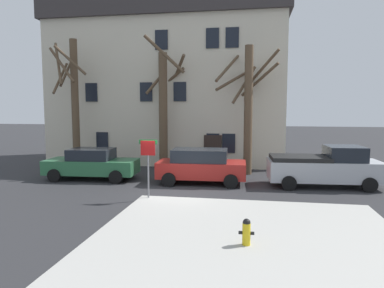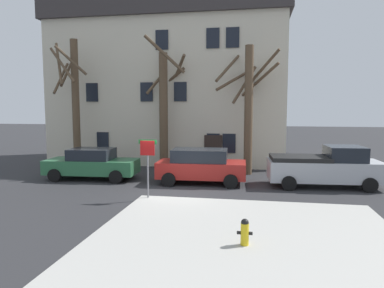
{
  "view_description": "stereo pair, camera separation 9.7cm",
  "coord_description": "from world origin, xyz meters",
  "px_view_note": "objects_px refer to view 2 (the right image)",
  "views": [
    {
      "loc": [
        3.16,
        -14.75,
        3.8
      ],
      "look_at": [
        0.17,
        2.69,
        1.98
      ],
      "focal_mm": 32.99,
      "sensor_mm": 36.0,
      "label": 1
    },
    {
      "loc": [
        3.25,
        -14.73,
        3.8
      ],
      "look_at": [
        0.17,
        2.69,
        1.98
      ],
      "focal_mm": 32.99,
      "sensor_mm": 36.0,
      "label": 2
    }
  ],
  "objects_px": {
    "street_sign_pole": "(148,158)",
    "fire_hydrant": "(245,231)",
    "tree_bare_mid": "(164,106)",
    "car_green_sedan": "(92,164)",
    "pickup_truck_silver": "(325,167)",
    "tree_bare_near": "(74,99)",
    "bicycle_leaning": "(100,164)",
    "building_main": "(170,77)",
    "car_red_wagon": "(201,166)",
    "tree_bare_far": "(248,103)"
  },
  "relations": [
    {
      "from": "street_sign_pole",
      "to": "fire_hydrant",
      "type": "bearing_deg",
      "value": -47.42
    },
    {
      "from": "tree_bare_mid",
      "to": "car_green_sedan",
      "type": "height_order",
      "value": "tree_bare_mid"
    },
    {
      "from": "car_green_sedan",
      "to": "pickup_truck_silver",
      "type": "bearing_deg",
      "value": 1.16
    },
    {
      "from": "tree_bare_near",
      "to": "street_sign_pole",
      "type": "distance_m",
      "value": 9.81
    },
    {
      "from": "bicycle_leaning",
      "to": "car_green_sedan",
      "type": "bearing_deg",
      "value": -74.29
    },
    {
      "from": "bicycle_leaning",
      "to": "tree_bare_near",
      "type": "bearing_deg",
      "value": 166.24
    },
    {
      "from": "street_sign_pole",
      "to": "bicycle_leaning",
      "type": "distance_m",
      "value": 8.03
    },
    {
      "from": "pickup_truck_silver",
      "to": "fire_hydrant",
      "type": "bearing_deg",
      "value": -113.32
    },
    {
      "from": "building_main",
      "to": "car_red_wagon",
      "type": "distance_m",
      "value": 9.78
    },
    {
      "from": "street_sign_pole",
      "to": "bicycle_leaning",
      "type": "xyz_separation_m",
      "value": [
        -4.93,
        6.18,
        -1.4
      ]
    },
    {
      "from": "tree_bare_near",
      "to": "car_red_wagon",
      "type": "xyz_separation_m",
      "value": [
        8.41,
        -3.01,
        -3.44
      ]
    },
    {
      "from": "street_sign_pole",
      "to": "tree_bare_far",
      "type": "bearing_deg",
      "value": 59.92
    },
    {
      "from": "building_main",
      "to": "tree_bare_mid",
      "type": "distance_m",
      "value": 4.46
    },
    {
      "from": "tree_bare_far",
      "to": "car_green_sedan",
      "type": "height_order",
      "value": "tree_bare_far"
    },
    {
      "from": "tree_bare_far",
      "to": "fire_hydrant",
      "type": "bearing_deg",
      "value": -89.13
    },
    {
      "from": "building_main",
      "to": "pickup_truck_silver",
      "type": "distance_m",
      "value": 12.95
    },
    {
      "from": "street_sign_pole",
      "to": "car_green_sedan",
      "type": "bearing_deg",
      "value": 139.06
    },
    {
      "from": "building_main",
      "to": "tree_bare_mid",
      "type": "relative_size",
      "value": 2.07
    },
    {
      "from": "pickup_truck_silver",
      "to": "street_sign_pole",
      "type": "height_order",
      "value": "street_sign_pole"
    },
    {
      "from": "tree_bare_near",
      "to": "tree_bare_far",
      "type": "height_order",
      "value": "tree_bare_near"
    },
    {
      "from": "pickup_truck_silver",
      "to": "fire_hydrant",
      "type": "relative_size",
      "value": 7.36
    },
    {
      "from": "pickup_truck_silver",
      "to": "street_sign_pole",
      "type": "distance_m",
      "value": 8.62
    },
    {
      "from": "building_main",
      "to": "tree_bare_far",
      "type": "xyz_separation_m",
      "value": [
        5.66,
        -4.53,
        -1.95
      ]
    },
    {
      "from": "car_green_sedan",
      "to": "fire_hydrant",
      "type": "height_order",
      "value": "car_green_sedan"
    },
    {
      "from": "tree_bare_mid",
      "to": "tree_bare_near",
      "type": "bearing_deg",
      "value": -172.83
    },
    {
      "from": "tree_bare_near",
      "to": "tree_bare_mid",
      "type": "distance_m",
      "value": 5.63
    },
    {
      "from": "tree_bare_far",
      "to": "pickup_truck_silver",
      "type": "xyz_separation_m",
      "value": [
        3.75,
        -2.81,
        -3.08
      ]
    },
    {
      "from": "car_red_wagon",
      "to": "street_sign_pole",
      "type": "relative_size",
      "value": 1.78
    },
    {
      "from": "tree_bare_mid",
      "to": "fire_hydrant",
      "type": "height_order",
      "value": "tree_bare_mid"
    },
    {
      "from": "building_main",
      "to": "tree_bare_near",
      "type": "height_order",
      "value": "building_main"
    },
    {
      "from": "fire_hydrant",
      "to": "tree_bare_far",
      "type": "bearing_deg",
      "value": 90.87
    },
    {
      "from": "pickup_truck_silver",
      "to": "fire_hydrant",
      "type": "height_order",
      "value": "pickup_truck_silver"
    },
    {
      "from": "tree_bare_near",
      "to": "car_red_wagon",
      "type": "bearing_deg",
      "value": -19.68
    },
    {
      "from": "fire_hydrant",
      "to": "car_red_wagon",
      "type": "bearing_deg",
      "value": 106.63
    },
    {
      "from": "tree_bare_far",
      "to": "building_main",
      "type": "bearing_deg",
      "value": 141.35
    },
    {
      "from": "tree_bare_mid",
      "to": "car_red_wagon",
      "type": "distance_m",
      "value": 5.56
    },
    {
      "from": "tree_bare_near",
      "to": "fire_hydrant",
      "type": "relative_size",
      "value": 11.0
    },
    {
      "from": "building_main",
      "to": "tree_bare_near",
      "type": "distance_m",
      "value": 6.98
    },
    {
      "from": "tree_bare_far",
      "to": "car_red_wagon",
      "type": "xyz_separation_m",
      "value": [
        -2.23,
        -3.09,
        -3.13
      ]
    },
    {
      "from": "tree_bare_mid",
      "to": "street_sign_pole",
      "type": "relative_size",
      "value": 3.15
    },
    {
      "from": "car_green_sedan",
      "to": "building_main",
      "type": "bearing_deg",
      "value": 72.07
    },
    {
      "from": "car_red_wagon",
      "to": "building_main",
      "type": "bearing_deg",
      "value": 114.22
    },
    {
      "from": "street_sign_pole",
      "to": "tree_bare_mid",
      "type": "bearing_deg",
      "value": 99.16
    },
    {
      "from": "tree_bare_far",
      "to": "car_red_wagon",
      "type": "distance_m",
      "value": 4.94
    },
    {
      "from": "tree_bare_near",
      "to": "bicycle_leaning",
      "type": "distance_m",
      "value": 4.4
    },
    {
      "from": "tree_bare_near",
      "to": "fire_hydrant",
      "type": "bearing_deg",
      "value": -45.61
    },
    {
      "from": "tree_bare_mid",
      "to": "car_red_wagon",
      "type": "bearing_deg",
      "value": -52.56
    },
    {
      "from": "tree_bare_far",
      "to": "car_red_wagon",
      "type": "height_order",
      "value": "tree_bare_far"
    },
    {
      "from": "car_red_wagon",
      "to": "fire_hydrant",
      "type": "distance_m",
      "value": 8.39
    },
    {
      "from": "tree_bare_mid",
      "to": "car_green_sedan",
      "type": "xyz_separation_m",
      "value": [
        -3.04,
        -3.67,
        -3.1
      ]
    }
  ]
}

